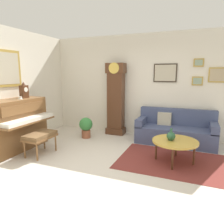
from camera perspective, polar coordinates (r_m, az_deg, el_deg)
ground_plane at (r=4.08m, az=-2.49°, el=-15.41°), size 6.40×6.00×0.10m
wall_back at (r=5.93m, az=7.31°, el=7.28°), size 5.30×0.13×2.80m
area_rug at (r=4.42m, az=16.20°, el=-12.94°), size 2.10×1.50×0.01m
piano at (r=5.22m, az=-24.99°, el=-3.12°), size 0.87×1.44×1.16m
piano_bench at (r=4.73m, az=-19.16°, el=-6.35°), size 0.42×0.70×0.48m
grandfather_clock at (r=5.90m, az=1.06°, el=3.06°), size 0.52×0.34×2.03m
couch at (r=5.49m, az=17.06°, el=-4.94°), size 1.90×0.80×0.84m
coffee_table at (r=4.27m, az=16.98°, el=-7.88°), size 0.88×0.88×0.45m
mantel_clock at (r=5.33m, az=-23.08°, el=5.41°), size 0.13×0.18×0.38m
teacup at (r=5.11m, az=-23.96°, el=3.50°), size 0.12×0.12×0.06m
green_jug at (r=4.22m, az=15.93°, el=-6.38°), size 0.17×0.17×0.24m
potted_plant at (r=5.69m, az=-7.19°, el=-3.90°), size 0.36×0.36×0.56m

